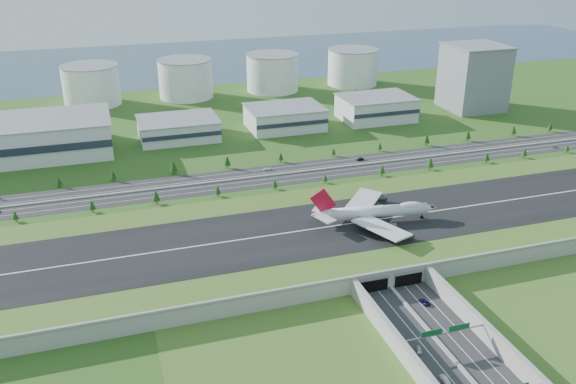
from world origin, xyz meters
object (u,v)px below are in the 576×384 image
object	(u,v)px
car_5	(360,159)
car_6	(554,147)
office_tower	(474,78)
car_1	(445,379)
fuel_tank_a	(91,85)
boeing_747	(375,212)
car_0	(419,350)
car_7	(267,169)
car_2	(425,302)

from	to	relation	value
car_5	car_6	size ratio (longest dim) A/B	1.01
office_tower	car_1	world-z (taller)	office_tower
fuel_tank_a	car_6	size ratio (longest dim) A/B	9.66
office_tower	fuel_tank_a	size ratio (longest dim) A/B	1.10
boeing_747	car_0	world-z (taller)	boeing_747
car_7	boeing_747	bearing A→B (deg)	36.18
office_tower	car_0	bearing A→B (deg)	-125.98
boeing_747	car_7	xyz separation A→B (m)	(-28.15, 106.83, -13.11)
car_5	fuel_tank_a	bearing A→B (deg)	-149.27
office_tower	car_6	size ratio (longest dim) A/B	10.63
car_1	car_7	bearing A→B (deg)	88.99
car_5	car_7	world-z (taller)	car_5
fuel_tank_a	car_0	size ratio (longest dim) A/B	10.88
boeing_747	car_6	size ratio (longest dim) A/B	13.10
car_2	fuel_tank_a	bearing A→B (deg)	-83.01
boeing_747	car_7	world-z (taller)	boeing_747
fuel_tank_a	boeing_747	xyz separation A→B (m)	(134.13, -311.59, -3.53)
boeing_747	car_0	xyz separation A→B (m)	(-24.02, -92.49, -13.07)
car_0	car_5	size ratio (longest dim) A/B	0.88
office_tower	car_7	world-z (taller)	office_tower
car_2	office_tower	bearing A→B (deg)	-138.19
car_0	car_5	bearing A→B (deg)	94.66
office_tower	car_5	world-z (taller)	office_tower
boeing_747	car_2	xyz separation A→B (m)	(-5.86, -64.17, -13.07)
car_1	car_6	bearing A→B (deg)	40.93
car_0	car_6	xyz separation A→B (m)	(209.37, 178.52, -0.06)
car_1	car_2	distance (m)	49.08
car_1	car_7	xyz separation A→B (m)	(-4.75, 216.84, -0.09)
boeing_747	car_5	distance (m)	112.51
car_2	car_6	world-z (taller)	car_2
fuel_tank_a	car_5	bearing A→B (deg)	-50.12
car_5	car_6	xyz separation A→B (m)	(146.82, -18.88, -0.14)
car_1	car_5	world-z (taller)	car_5
car_5	car_2	bearing A→B (deg)	-23.86
car_0	car_2	world-z (taller)	car_0
car_1	fuel_tank_a	bearing A→B (deg)	102.45
car_2	car_6	xyz separation A→B (m)	(191.21, 150.19, -0.06)
car_2	car_5	distance (m)	174.81
fuel_tank_a	car_5	xyz separation A→B (m)	(172.66, -206.68, -16.52)
office_tower	car_5	size ratio (longest dim) A/B	10.51
car_2	car_1	bearing A→B (deg)	57.21
car_0	car_6	size ratio (longest dim) A/B	0.89
boeing_747	car_6	xyz separation A→B (m)	(185.35, 86.03, -13.13)
car_0	car_6	world-z (taller)	car_0
car_2	car_7	xyz separation A→B (m)	(-22.29, 171.00, -0.03)
car_5	car_0	bearing A→B (deg)	-26.72
fuel_tank_a	car_5	distance (m)	269.82
fuel_tank_a	boeing_747	bearing A→B (deg)	-66.71
boeing_747	car_1	bearing A→B (deg)	-93.00
car_6	car_7	xyz separation A→B (m)	(-213.50, 20.80, 0.03)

